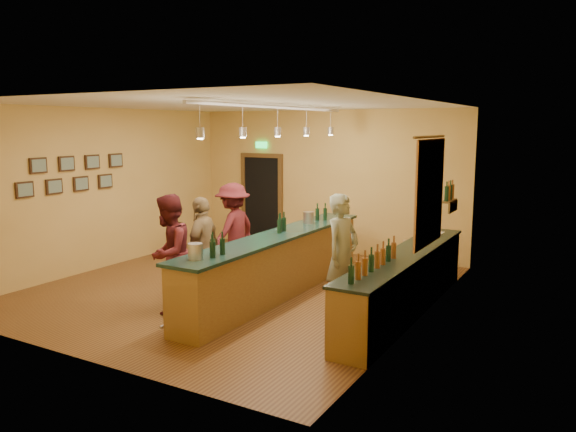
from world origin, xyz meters
The scene contains 18 objects.
floor centered at (0.00, 0.00, 0.00)m, with size 7.00×7.00×0.00m, color #522D17.
ceiling centered at (0.00, 0.00, 3.20)m, with size 6.50×7.00×0.02m, color silver.
wall_back centered at (0.00, 3.50, 1.60)m, with size 6.50×0.02×3.20m, color gold.
wall_front centered at (0.00, -3.50, 1.60)m, with size 6.50×0.02×3.20m, color gold.
wall_left centered at (-3.25, 0.00, 1.60)m, with size 0.02×7.00×3.20m, color gold.
wall_right centered at (3.25, 0.00, 1.60)m, with size 0.02×7.00×3.20m, color gold.
doorway centered at (-1.70, 3.47, 1.13)m, with size 1.15×0.09×2.48m.
tapestry centered at (3.23, 0.40, 1.85)m, with size 0.03×1.40×1.60m, color maroon.
bottle_shelf centered at (3.17, 1.90, 1.67)m, with size 0.17×0.55×0.54m.
picture_grid centered at (-3.21, -0.75, 1.95)m, with size 0.06×2.20×0.70m, color #382111, non-canonical shape.
back_counter centered at (2.97, 0.18, 0.49)m, with size 0.60×4.55×1.27m.
tasting_bar centered at (0.81, 0.00, 0.61)m, with size 0.73×5.10×1.38m.
pendant_track centered at (0.81, 0.00, 2.98)m, with size 0.11×4.60×0.50m.
bartender centered at (2.12, -0.29, 0.92)m, with size 0.67×0.44×1.84m, color gray.
customer_a centered at (-0.20, -1.56, 0.91)m, with size 0.89×0.69×1.82m, color #59191E.
customer_b centered at (-0.16, -0.78, 0.85)m, with size 1.00×0.42×1.71m, color #997A51.
customer_c centered at (-0.56, 0.65, 0.89)m, with size 1.15×0.66×1.79m, color #59191E.
bar_stool centered at (2.44, 2.17, 0.57)m, with size 0.35×0.35×0.72m.
Camera 1 is at (5.53, -7.91, 2.82)m, focal length 35.00 mm.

